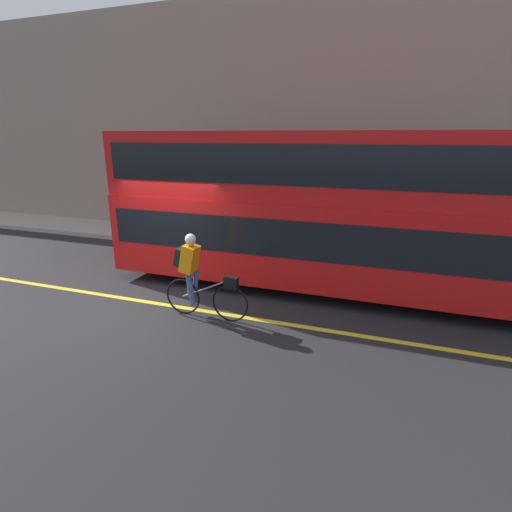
% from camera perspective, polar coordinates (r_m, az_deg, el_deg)
% --- Properties ---
extents(ground_plane, '(80.00, 80.00, 0.00)m').
position_cam_1_polar(ground_plane, '(9.07, -15.06, -6.54)').
color(ground_plane, '#232326').
extents(road_center_line, '(50.00, 0.14, 0.01)m').
position_cam_1_polar(road_center_line, '(9.10, -14.90, -6.41)').
color(road_center_line, yellow).
rests_on(road_center_line, ground_plane).
extents(sidewalk_curb, '(60.00, 2.06, 0.15)m').
position_cam_1_polar(sidewalk_curb, '(13.43, -2.46, 2.09)').
color(sidewalk_curb, '#A8A399').
rests_on(sidewalk_curb, ground_plane).
extents(building_facade, '(60.00, 0.30, 7.72)m').
position_cam_1_polar(building_facade, '(14.08, -0.77, 18.34)').
color(building_facade, gray).
rests_on(building_facade, ground_plane).
extents(bus, '(10.02, 2.59, 3.60)m').
position_cam_1_polar(bus, '(9.29, 10.07, 7.28)').
color(bus, black).
rests_on(bus, ground_plane).
extents(cyclist_on_bike, '(1.79, 0.32, 1.71)m').
position_cam_1_polar(cyclist_on_bike, '(7.93, -8.46, -2.50)').
color(cyclist_on_bike, black).
rests_on(cyclist_on_bike, ground_plane).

